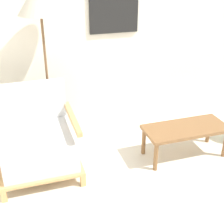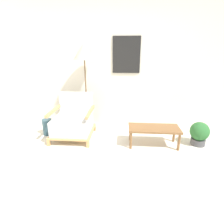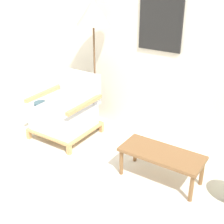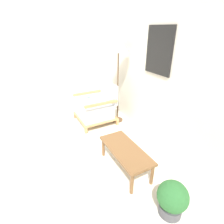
# 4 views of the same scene
# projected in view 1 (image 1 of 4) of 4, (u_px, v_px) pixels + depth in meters

# --- Properties ---
(wall_back) EXTENTS (8.00, 0.09, 2.70)m
(wall_back) POSITION_uv_depth(u_px,v_px,m) (92.00, 19.00, 3.43)
(wall_back) COLOR silver
(wall_back) RESTS_ON ground_plane
(armchair) EXTENTS (0.77, 0.75, 0.84)m
(armchair) POSITION_uv_depth(u_px,v_px,m) (38.00, 142.00, 3.07)
(armchair) COLOR tan
(armchair) RESTS_ON ground_plane
(floor_lamp) EXTENTS (0.44, 0.44, 1.77)m
(floor_lamp) POSITION_uv_depth(u_px,v_px,m) (40.00, 3.00, 2.92)
(floor_lamp) COLOR brown
(floor_lamp) RESTS_ON ground_plane
(coffee_table) EXTENTS (0.90, 0.39, 0.35)m
(coffee_table) POSITION_uv_depth(u_px,v_px,m) (186.00, 131.00, 3.31)
(coffee_table) COLOR brown
(coffee_table) RESTS_ON ground_plane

